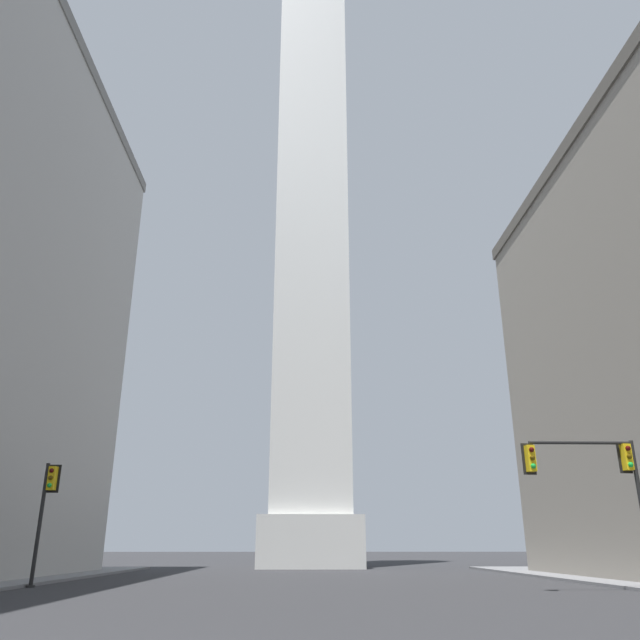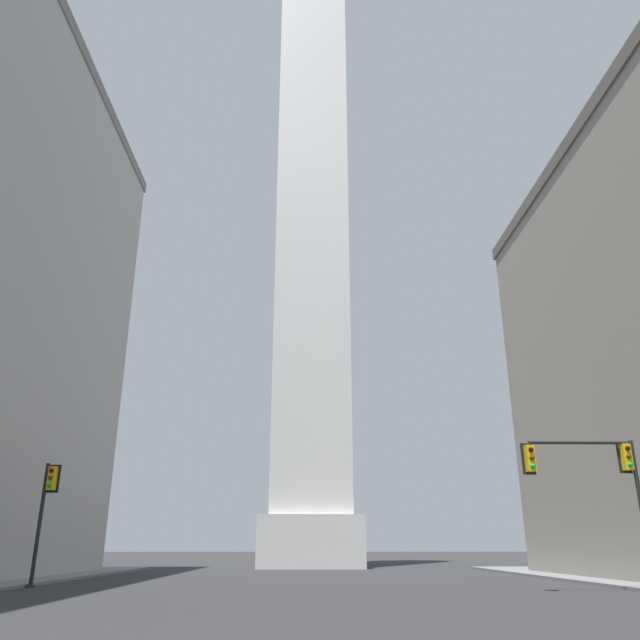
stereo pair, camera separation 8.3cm
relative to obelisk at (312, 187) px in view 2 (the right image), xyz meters
The scene contains 3 objects.
obelisk is the anchor object (origin of this frame).
traffic_light_mid_right 46.76m from the obelisk, 68.96° to the right, with size 4.96×0.52×6.05m.
traffic_light_mid_left 45.05m from the obelisk, 115.85° to the right, with size 0.79×0.52×5.52m.
Camera 2 is at (-0.62, -1.86, 1.79)m, focal length 35.00 mm.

